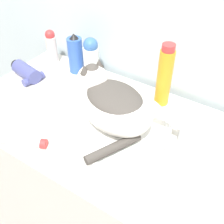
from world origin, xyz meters
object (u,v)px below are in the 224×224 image
at_px(hair_dryer, 27,72).
at_px(spray_bottle_trigger, 75,54).
at_px(faucet, 183,130).
at_px(deodorant_stick, 52,47).
at_px(soap_bar, 179,191).
at_px(lotion_bottle_white, 91,58).
at_px(cream_tube, 23,141).
at_px(cat, 111,101).
at_px(shampoo_bottle_tall, 164,76).

bearing_deg(hair_dryer, spray_bottle_trigger, -120.41).
xyz_separation_m(faucet, hair_dryer, (-0.70, 0.01, -0.04)).
relative_size(faucet, deodorant_stick, 0.87).
xyz_separation_m(faucet, spray_bottle_trigger, (-0.56, 0.17, 0.02)).
bearing_deg(soap_bar, hair_dryer, 166.72).
relative_size(lotion_bottle_white, cream_tube, 1.11).
xyz_separation_m(spray_bottle_trigger, hair_dryer, (-0.14, -0.16, -0.05)).
bearing_deg(lotion_bottle_white, cat, -43.03).
bearing_deg(faucet, cream_tube, 13.87).
bearing_deg(spray_bottle_trigger, faucet, -16.72).
xyz_separation_m(faucet, deodorant_stick, (-0.70, 0.17, 0.01)).
bearing_deg(deodorant_stick, spray_bottle_trigger, -0.00).
xyz_separation_m(faucet, lotion_bottle_white, (-0.47, 0.17, 0.02)).
distance_m(lotion_bottle_white, spray_bottle_trigger, 0.08).
distance_m(cream_tube, soap_bar, 0.51).
height_order(faucet, lotion_bottle_white, lotion_bottle_white).
relative_size(shampoo_bottle_tall, hair_dryer, 1.52).
relative_size(spray_bottle_trigger, deodorant_stick, 1.12).
height_order(spray_bottle_trigger, soap_bar, spray_bottle_trigger).
height_order(faucet, deodorant_stick, deodorant_stick).
bearing_deg(deodorant_stick, faucet, -13.56).
xyz_separation_m(shampoo_bottle_tall, soap_bar, (0.22, -0.34, -0.11)).
bearing_deg(shampoo_bottle_tall, deodorant_stick, 180.00).
xyz_separation_m(cat, spray_bottle_trigger, (-0.34, 0.24, -0.05)).
relative_size(cat, shampoo_bottle_tall, 1.35).
relative_size(spray_bottle_trigger, hair_dryer, 1.10).
height_order(faucet, cream_tube, faucet).
bearing_deg(faucet, shampoo_bottle_tall, -68.15).
xyz_separation_m(cream_tube, hair_dryer, (-0.27, 0.29, 0.01)).
xyz_separation_m(deodorant_stick, hair_dryer, (-0.00, -0.16, -0.05)).
bearing_deg(faucet, deodorant_stick, -32.90).
distance_m(lotion_bottle_white, shampoo_bottle_tall, 0.33).
height_order(deodorant_stick, cream_tube, deodorant_stick).
relative_size(cat, deodorant_stick, 2.07).
distance_m(spray_bottle_trigger, soap_bar, 0.72).
bearing_deg(shampoo_bottle_tall, faucet, -48.81).
bearing_deg(soap_bar, shampoo_bottle_tall, 122.30).
height_order(faucet, spray_bottle_trigger, spray_bottle_trigger).
xyz_separation_m(shampoo_bottle_tall, spray_bottle_trigger, (-0.41, -0.00, -0.04)).
bearing_deg(spray_bottle_trigger, deodorant_stick, 180.00).
relative_size(spray_bottle_trigger, soap_bar, 2.13).
xyz_separation_m(cat, cream_tube, (-0.20, -0.21, -0.11)).
height_order(spray_bottle_trigger, cream_tube, spray_bottle_trigger).
bearing_deg(faucet, cat, -1.83).
distance_m(shampoo_bottle_tall, deodorant_stick, 0.55).
height_order(cat, deodorant_stick, cat).
distance_m(faucet, shampoo_bottle_tall, 0.23).
relative_size(shampoo_bottle_tall, cream_tube, 1.50).
distance_m(faucet, lotion_bottle_white, 0.50).
distance_m(deodorant_stick, cream_tube, 0.53).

